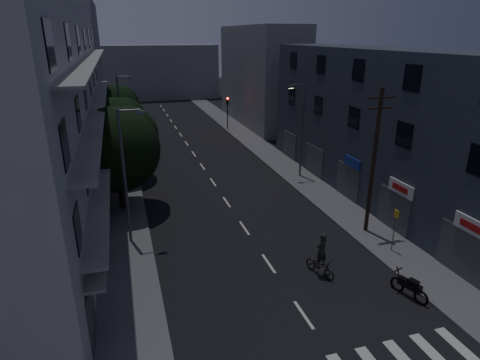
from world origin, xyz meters
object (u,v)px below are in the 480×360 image
utility_pole (374,159)px  bus_stop_sign (395,223)px  motorcycle (409,287)px  cyclist (321,261)px

utility_pole → bus_stop_sign: bearing=-90.5°
motorcycle → cyclist: (-3.20, 2.95, 0.29)m
bus_stop_sign → utility_pole: bearing=89.5°
utility_pole → motorcycle: 8.00m
utility_pole → motorcycle: bearing=-106.0°
utility_pole → cyclist: utility_pole is taller
utility_pole → motorcycle: size_ratio=4.47×
cyclist → bus_stop_sign: bearing=-10.6°
bus_stop_sign → cyclist: size_ratio=1.04×
motorcycle → cyclist: 4.36m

